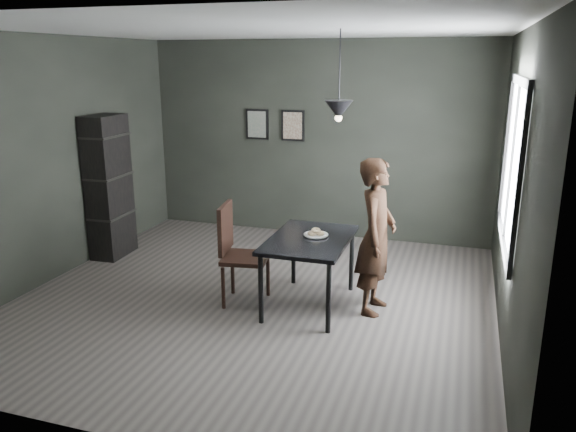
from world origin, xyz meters
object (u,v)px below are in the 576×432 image
(woman, at_px, (376,237))
(shelf_unit, at_px, (109,187))
(cafe_table, at_px, (310,245))
(white_plate, at_px, (316,235))
(wood_chair, at_px, (237,247))
(pendant_lamp, at_px, (339,110))

(woman, distance_m, shelf_unit, 3.65)
(cafe_table, distance_m, woman, 0.69)
(cafe_table, distance_m, white_plate, 0.13)
(cafe_table, xyz_separation_m, woman, (0.67, 0.10, 0.13))
(white_plate, bearing_deg, wood_chair, -164.85)
(cafe_table, relative_size, pendant_lamp, 1.39)
(cafe_table, relative_size, white_plate, 5.22)
(pendant_lamp, bearing_deg, wood_chair, -166.95)
(woman, bearing_deg, shelf_unit, 83.74)
(white_plate, height_order, shelf_unit, shelf_unit)
(white_plate, distance_m, pendant_lamp, 1.31)
(wood_chair, height_order, pendant_lamp, pendant_lamp)
(shelf_unit, relative_size, pendant_lamp, 2.14)
(pendant_lamp, bearing_deg, white_plate, -175.50)
(wood_chair, bearing_deg, cafe_table, 0.90)
(woman, xyz_separation_m, shelf_unit, (-3.59, 0.66, 0.12))
(woman, height_order, pendant_lamp, pendant_lamp)
(pendant_lamp, bearing_deg, shelf_unit, 168.22)
(shelf_unit, bearing_deg, wood_chair, -25.20)
(woman, xyz_separation_m, wood_chair, (-1.43, -0.23, -0.19))
(shelf_unit, bearing_deg, cafe_table, -17.29)
(cafe_table, distance_m, shelf_unit, 3.03)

